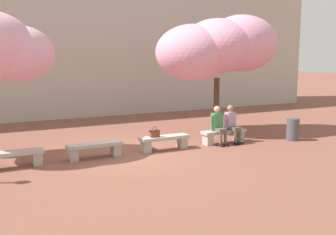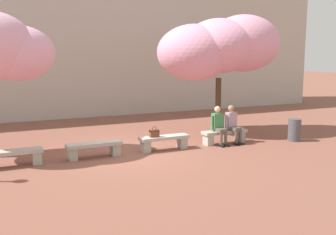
{
  "view_description": "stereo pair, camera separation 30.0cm",
  "coord_description": "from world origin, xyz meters",
  "px_view_note": "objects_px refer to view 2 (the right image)",
  "views": [
    {
      "loc": [
        -4.14,
        -10.97,
        2.99
      ],
      "look_at": [
        1.35,
        0.2,
        1.0
      ],
      "focal_mm": 42.0,
      "sensor_mm": 36.0,
      "label": 1
    },
    {
      "loc": [
        -3.87,
        -11.1,
        2.99
      ],
      "look_at": [
        1.35,
        0.2,
        1.0
      ],
      "focal_mm": 42.0,
      "sensor_mm": 36.0,
      "label": 2
    }
  ],
  "objects_px": {
    "cherry_tree_main": "(218,48)",
    "trash_bin": "(294,130)",
    "stone_bench_near_west": "(94,148)",
    "person_seated_right": "(233,123)",
    "stone_bench_west_end": "(12,156)",
    "stone_bench_center": "(164,141)",
    "person_seated_left": "(219,124)",
    "handbag": "(154,133)",
    "stone_bench_near_east": "(224,135)"
  },
  "relations": [
    {
      "from": "cherry_tree_main",
      "to": "trash_bin",
      "type": "bearing_deg",
      "value": -55.72
    },
    {
      "from": "stone_bench_near_west",
      "to": "trash_bin",
      "type": "xyz_separation_m",
      "value": [
        6.96,
        -0.7,
        0.09
      ]
    },
    {
      "from": "trash_bin",
      "to": "person_seated_right",
      "type": "bearing_deg",
      "value": 163.43
    },
    {
      "from": "stone_bench_west_end",
      "to": "stone_bench_near_west",
      "type": "xyz_separation_m",
      "value": [
        2.26,
        0.0,
        0.0
      ]
    },
    {
      "from": "stone_bench_near_west",
      "to": "stone_bench_center",
      "type": "height_order",
      "value": "same"
    },
    {
      "from": "person_seated_left",
      "to": "person_seated_right",
      "type": "relative_size",
      "value": 1.0
    },
    {
      "from": "stone_bench_center",
      "to": "stone_bench_west_end",
      "type": "bearing_deg",
      "value": 180.0
    },
    {
      "from": "stone_bench_center",
      "to": "handbag",
      "type": "xyz_separation_m",
      "value": [
        -0.35,
        -0.02,
        0.28
      ]
    },
    {
      "from": "person_seated_right",
      "to": "handbag",
      "type": "distance_m",
      "value": 2.89
    },
    {
      "from": "person_seated_right",
      "to": "stone_bench_near_west",
      "type": "bearing_deg",
      "value": 179.37
    },
    {
      "from": "stone_bench_west_end",
      "to": "handbag",
      "type": "distance_m",
      "value": 4.18
    },
    {
      "from": "stone_bench_near_west",
      "to": "trash_bin",
      "type": "relative_size",
      "value": 2.08
    },
    {
      "from": "trash_bin",
      "to": "cherry_tree_main",
      "type": "bearing_deg",
      "value": 124.28
    },
    {
      "from": "stone_bench_near_west",
      "to": "stone_bench_center",
      "type": "bearing_deg",
      "value": 0.0
    },
    {
      "from": "person_seated_left",
      "to": "stone_bench_near_west",
      "type": "bearing_deg",
      "value": 179.28
    },
    {
      "from": "stone_bench_center",
      "to": "stone_bench_near_east",
      "type": "bearing_deg",
      "value": 0.0
    },
    {
      "from": "stone_bench_near_east",
      "to": "cherry_tree_main",
      "type": "height_order",
      "value": "cherry_tree_main"
    },
    {
      "from": "stone_bench_center",
      "to": "cherry_tree_main",
      "type": "xyz_separation_m",
      "value": [
        3.03,
        1.75,
        2.97
      ]
    },
    {
      "from": "stone_bench_near_east",
      "to": "trash_bin",
      "type": "relative_size",
      "value": 2.08
    },
    {
      "from": "stone_bench_west_end",
      "to": "person_seated_right",
      "type": "xyz_separation_m",
      "value": [
        7.05,
        -0.05,
        0.4
      ]
    },
    {
      "from": "person_seated_right",
      "to": "cherry_tree_main",
      "type": "xyz_separation_m",
      "value": [
        0.5,
        1.8,
        2.56
      ]
    },
    {
      "from": "stone_bench_near_east",
      "to": "person_seated_right",
      "type": "height_order",
      "value": "person_seated_right"
    },
    {
      "from": "stone_bench_near_west",
      "to": "person_seated_right",
      "type": "bearing_deg",
      "value": -0.63
    },
    {
      "from": "stone_bench_west_end",
      "to": "stone_bench_near_west",
      "type": "bearing_deg",
      "value": 0.0
    },
    {
      "from": "stone_bench_near_east",
      "to": "cherry_tree_main",
      "type": "distance_m",
      "value": 3.53
    },
    {
      "from": "stone_bench_west_end",
      "to": "stone_bench_center",
      "type": "height_order",
      "value": "same"
    },
    {
      "from": "person_seated_left",
      "to": "cherry_tree_main",
      "type": "relative_size",
      "value": 0.28
    },
    {
      "from": "stone_bench_center",
      "to": "cherry_tree_main",
      "type": "bearing_deg",
      "value": 29.96
    },
    {
      "from": "person_seated_left",
      "to": "trash_bin",
      "type": "relative_size",
      "value": 1.65
    },
    {
      "from": "stone_bench_west_end",
      "to": "stone_bench_center",
      "type": "bearing_deg",
      "value": 0.0
    },
    {
      "from": "handbag",
      "to": "stone_bench_near_west",
      "type": "bearing_deg",
      "value": 179.51
    },
    {
      "from": "stone_bench_center",
      "to": "handbag",
      "type": "relative_size",
      "value": 4.79
    },
    {
      "from": "handbag",
      "to": "cherry_tree_main",
      "type": "xyz_separation_m",
      "value": [
        3.38,
        1.77,
        2.68
      ]
    },
    {
      "from": "stone_bench_near_west",
      "to": "person_seated_left",
      "type": "distance_m",
      "value": 4.26
    },
    {
      "from": "person_seated_right",
      "to": "stone_bench_west_end",
      "type": "bearing_deg",
      "value": 179.57
    },
    {
      "from": "stone_bench_west_end",
      "to": "cherry_tree_main",
      "type": "height_order",
      "value": "cherry_tree_main"
    },
    {
      "from": "stone_bench_near_west",
      "to": "person_seated_left",
      "type": "bearing_deg",
      "value": -0.72
    },
    {
      "from": "stone_bench_near_east",
      "to": "person_seated_left",
      "type": "bearing_deg",
      "value": -168.91
    },
    {
      "from": "stone_bench_center",
      "to": "trash_bin",
      "type": "distance_m",
      "value": 4.75
    },
    {
      "from": "person_seated_left",
      "to": "handbag",
      "type": "xyz_separation_m",
      "value": [
        -2.33,
        0.04,
        -0.12
      ]
    },
    {
      "from": "stone_bench_center",
      "to": "handbag",
      "type": "distance_m",
      "value": 0.45
    },
    {
      "from": "stone_bench_near_east",
      "to": "person_seated_right",
      "type": "distance_m",
      "value": 0.49
    },
    {
      "from": "stone_bench_near_west",
      "to": "cherry_tree_main",
      "type": "bearing_deg",
      "value": 18.29
    },
    {
      "from": "stone_bench_near_west",
      "to": "cherry_tree_main",
      "type": "xyz_separation_m",
      "value": [
        5.29,
        1.75,
        2.97
      ]
    },
    {
      "from": "person_seated_right",
      "to": "handbag",
      "type": "relative_size",
      "value": 3.81
    },
    {
      "from": "trash_bin",
      "to": "stone_bench_near_east",
      "type": "bearing_deg",
      "value": 164.09
    },
    {
      "from": "stone_bench_west_end",
      "to": "trash_bin",
      "type": "relative_size",
      "value": 2.08
    },
    {
      "from": "stone_bench_west_end",
      "to": "trash_bin",
      "type": "bearing_deg",
      "value": -4.32
    },
    {
      "from": "person_seated_right",
      "to": "cherry_tree_main",
      "type": "relative_size",
      "value": 0.28
    },
    {
      "from": "stone_bench_near_west",
      "to": "trash_bin",
      "type": "bearing_deg",
      "value": -5.72
    }
  ]
}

